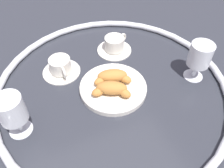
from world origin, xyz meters
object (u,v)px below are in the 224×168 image
(croissant_large, at_px, (112,77))
(juice_glass_left, at_px, (200,56))
(croissant_small, at_px, (112,89))
(coffee_cup_near, at_px, (115,45))
(pastry_plate, at_px, (112,88))
(juice_glass_right, at_px, (11,111))
(coffee_cup_far, at_px, (61,67))

(croissant_large, bearing_deg, juice_glass_left, 163.58)
(croissant_small, bearing_deg, coffee_cup_near, -117.44)
(pastry_plate, relative_size, croissant_small, 1.85)
(juice_glass_left, height_order, juice_glass_right, same)
(pastry_plate, height_order, croissant_small, croissant_small)
(juice_glass_left, bearing_deg, juice_glass_right, -2.95)
(coffee_cup_near, height_order, juice_glass_left, juice_glass_left)
(croissant_small, height_order, coffee_cup_far, croissant_small)
(coffee_cup_near, distance_m, juice_glass_right, 0.47)
(pastry_plate, distance_m, juice_glass_right, 0.32)
(croissant_small, height_order, juice_glass_right, juice_glass_right)
(croissant_large, height_order, coffee_cup_near, croissant_large)
(pastry_plate, relative_size, coffee_cup_near, 1.67)
(coffee_cup_near, bearing_deg, juice_glass_left, 127.55)
(pastry_plate, xyz_separation_m, juice_glass_right, (0.31, 0.03, 0.08))
(croissant_small, bearing_deg, coffee_cup_far, -57.54)
(coffee_cup_far, bearing_deg, croissant_large, 136.63)
(croissant_large, distance_m, juice_glass_left, 0.30)
(coffee_cup_far, relative_size, juice_glass_left, 0.97)
(coffee_cup_near, bearing_deg, coffee_cup_far, 8.57)
(coffee_cup_near, bearing_deg, croissant_small, 62.56)
(juice_glass_right, bearing_deg, croissant_small, -179.44)
(croissant_large, relative_size, coffee_cup_far, 0.95)
(croissant_large, bearing_deg, coffee_cup_near, -117.40)
(croissant_small, relative_size, juice_glass_right, 0.87)
(coffee_cup_near, xyz_separation_m, juice_glass_left, (-0.19, 0.25, 0.07))
(juice_glass_left, bearing_deg, coffee_cup_near, -52.45)
(pastry_plate, xyz_separation_m, juice_glass_left, (-0.29, 0.06, 0.08))
(croissant_large, relative_size, coffee_cup_near, 0.95)
(pastry_plate, bearing_deg, croissant_large, -118.11)
(croissant_small, bearing_deg, juice_glass_right, 0.56)
(croissant_large, height_order, juice_glass_left, juice_glass_left)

